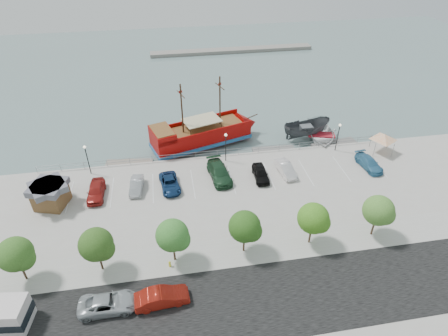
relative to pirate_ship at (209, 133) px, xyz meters
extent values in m
plane|color=slate|center=(1.50, -12.99, -1.81)|extent=(160.00, 160.00, 0.00)
cube|color=black|center=(1.50, -28.99, -0.80)|extent=(100.00, 8.00, 0.04)
cube|color=#9D9B96|center=(1.50, -22.99, -0.80)|extent=(100.00, 4.00, 0.05)
cylinder|color=gray|center=(1.50, -5.19, 0.14)|extent=(50.00, 0.06, 0.06)
cylinder|color=gray|center=(1.50, -5.19, -0.26)|extent=(50.00, 0.06, 0.06)
cube|color=gray|center=(11.50, 42.01, -1.41)|extent=(40.00, 3.00, 0.80)
cube|color=#9C0705|center=(-1.18, -0.37, -0.08)|extent=(15.26, 8.73, 2.37)
cube|color=#215E99|center=(-1.18, -0.37, -0.86)|extent=(15.61, 9.07, 0.55)
cone|color=#9C0705|center=(6.46, 2.04, -0.08)|extent=(4.09, 5.04, 4.37)
cube|color=#9C0705|center=(-6.83, -2.15, 1.74)|extent=(3.98, 5.16, 1.27)
cube|color=brown|center=(-6.83, -2.15, 2.42)|extent=(3.69, 4.76, 0.11)
cube|color=brown|center=(-0.75, -0.24, 1.14)|extent=(12.49, 7.38, 0.14)
cube|color=#9C0705|center=(-1.84, 1.71, 1.42)|extent=(13.95, 4.56, 0.64)
cube|color=#9C0705|center=(-0.52, -2.46, 1.42)|extent=(13.95, 4.56, 0.64)
cylinder|color=#382111|center=(1.86, 0.59, 4.83)|extent=(0.27, 0.27, 7.47)
cylinder|color=#382111|center=(-3.79, -1.20, 4.83)|extent=(0.27, 0.27, 7.47)
cylinder|color=#382111|center=(1.86, 0.59, 7.11)|extent=(0.94, 2.64, 0.13)
cylinder|color=#382111|center=(-3.79, -1.20, 7.11)|extent=(0.94, 2.64, 0.13)
cube|color=beige|center=(-1.01, -0.32, 2.46)|extent=(6.08, 4.89, 0.11)
cylinder|color=#382111|center=(7.07, 2.23, 1.01)|extent=(2.21, 0.82, 0.54)
imported|color=#3F4246|center=(15.01, -1.05, -0.35)|extent=(7.82, 3.69, 2.92)
imported|color=silver|center=(17.14, -2.12, -1.01)|extent=(7.36, 8.94, 1.61)
cube|color=gray|center=(-11.77, -3.79, -1.63)|extent=(6.71, 2.68, 0.37)
cube|color=slate|center=(9.22, -3.79, -1.64)|extent=(6.33, 2.07, 0.36)
cube|color=slate|center=(18.73, -3.79, -1.62)|extent=(7.18, 2.97, 0.40)
cube|color=brown|center=(-20.13, -12.19, 0.36)|extent=(3.99, 3.99, 2.35)
cube|color=#5A5A65|center=(-20.13, -12.19, 1.80)|extent=(4.53, 4.53, 0.75)
cylinder|color=slate|center=(22.79, -6.43, 0.23)|extent=(0.08, 0.08, 2.09)
cylinder|color=slate|center=(25.17, -7.10, 0.23)|extent=(0.08, 0.08, 2.09)
cylinder|color=slate|center=(22.12, -8.81, 0.23)|extent=(0.08, 0.08, 2.09)
cylinder|color=slate|center=(24.50, -9.48, 0.23)|extent=(0.08, 0.08, 2.09)
pyramid|color=white|center=(23.65, -7.95, 2.09)|extent=(4.93, 4.93, 0.86)
imported|color=#A0A7AB|center=(-12.52, -27.59, -0.11)|extent=(5.05, 2.34, 1.40)
imported|color=maroon|center=(-7.89, -27.79, -0.03)|extent=(4.90, 2.06, 1.57)
cylinder|color=yellow|center=(-7.03, -23.79, -0.54)|extent=(0.22, 0.22, 0.55)
sphere|color=yellow|center=(-7.03, -23.79, -0.24)|extent=(0.24, 0.24, 0.24)
cylinder|color=black|center=(-16.50, -6.49, 1.19)|extent=(0.12, 0.12, 4.00)
sphere|color=#FFF2CC|center=(-16.50, -6.49, 3.29)|extent=(0.36, 0.36, 0.36)
cylinder|color=black|center=(1.50, -6.49, 1.19)|extent=(0.12, 0.12, 4.00)
sphere|color=#FFF2CC|center=(1.50, -6.49, 3.29)|extent=(0.36, 0.36, 0.36)
cylinder|color=black|center=(17.50, -6.49, 1.19)|extent=(0.12, 0.12, 4.00)
sphere|color=#FFF2CC|center=(17.50, -6.49, 3.29)|extent=(0.36, 0.36, 0.36)
cylinder|color=#473321|center=(-20.50, -22.99, 0.29)|extent=(0.20, 0.20, 2.20)
sphere|color=#30591E|center=(-20.50, -22.99, 2.59)|extent=(3.20, 3.20, 3.20)
sphere|color=#30591E|center=(-19.90, -23.29, 2.19)|extent=(2.20, 2.20, 2.20)
cylinder|color=#473321|center=(-13.50, -22.99, 0.29)|extent=(0.20, 0.20, 2.20)
sphere|color=#2A4C18|center=(-13.50, -22.99, 2.59)|extent=(3.20, 3.20, 3.20)
sphere|color=#2A4C18|center=(-12.90, -23.29, 2.19)|extent=(2.20, 2.20, 2.20)
cylinder|color=#473321|center=(-6.50, -22.99, 0.29)|extent=(0.20, 0.20, 2.20)
sphere|color=#316927|center=(-6.50, -22.99, 2.59)|extent=(3.20, 3.20, 3.20)
sphere|color=#316927|center=(-5.90, -23.29, 2.19)|extent=(2.20, 2.20, 2.20)
cylinder|color=#473321|center=(0.50, -22.99, 0.29)|extent=(0.20, 0.20, 2.20)
sphere|color=#254D16|center=(0.50, -22.99, 2.59)|extent=(3.20, 3.20, 3.20)
sphere|color=#254D16|center=(1.10, -23.29, 2.19)|extent=(2.20, 2.20, 2.20)
cylinder|color=#473321|center=(7.50, -22.99, 0.29)|extent=(0.20, 0.20, 2.20)
sphere|color=#3A6F1A|center=(7.50, -22.99, 2.59)|extent=(3.20, 3.20, 3.20)
sphere|color=#3A6F1A|center=(8.10, -23.29, 2.19)|extent=(2.20, 2.20, 2.20)
cylinder|color=#473321|center=(14.50, -22.99, 0.29)|extent=(0.20, 0.20, 2.20)
sphere|color=#44722B|center=(14.50, -22.99, 2.59)|extent=(3.20, 3.20, 3.20)
sphere|color=#44722B|center=(15.10, -23.29, 2.19)|extent=(2.20, 2.20, 2.20)
imported|color=maroon|center=(-15.22, -11.42, -0.01)|extent=(1.99, 4.75, 1.61)
imported|color=#A6A9AE|center=(-10.45, -10.98, -0.15)|extent=(1.80, 4.16, 1.33)
imported|color=navy|center=(-6.38, -11.27, -0.15)|extent=(2.76, 5.02, 1.33)
imported|color=#1F4429|center=(0.00, -10.25, 0.02)|extent=(3.02, 6.02, 1.68)
imported|color=black|center=(5.24, -11.20, -0.08)|extent=(1.84, 4.34, 1.46)
imported|color=white|center=(8.72, -10.72, -0.09)|extent=(2.03, 4.52, 1.44)
imported|color=teal|center=(20.13, -11.28, -0.12)|extent=(2.55, 4.97, 1.38)
camera|label=1|loc=(-5.87, -48.64, 28.21)|focal=30.00mm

